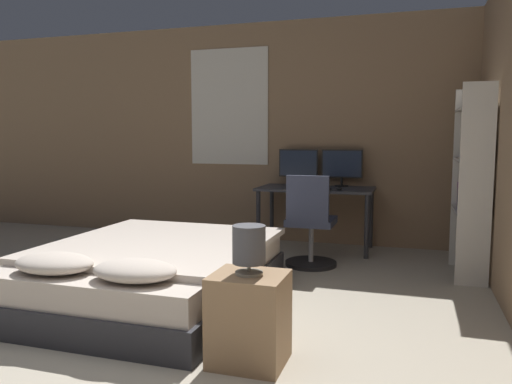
{
  "coord_description": "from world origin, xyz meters",
  "views": [
    {
      "loc": [
        1.49,
        -2.08,
        1.3
      ],
      "look_at": [
        -0.01,
        2.67,
        0.75
      ],
      "focal_mm": 35.0,
      "sensor_mm": 36.0,
      "label": 1
    }
  ],
  "objects_px": {
    "bed": "(153,272)",
    "monitor_right": "(342,165)",
    "monitor_left": "(298,165)",
    "office_chair": "(310,229)",
    "nightstand": "(249,319)",
    "computer_mouse": "(339,189)",
    "desk": "(316,195)",
    "bookshelf": "(472,176)",
    "keyboard": "(312,189)",
    "bedside_lamp": "(249,246)"
  },
  "relations": [
    {
      "from": "monitor_left",
      "to": "monitor_right",
      "type": "relative_size",
      "value": 1.0
    },
    {
      "from": "desk",
      "to": "office_chair",
      "type": "distance_m",
      "value": 0.84
    },
    {
      "from": "office_chair",
      "to": "monitor_right",
      "type": "bearing_deg",
      "value": 80.88
    },
    {
      "from": "keyboard",
      "to": "nightstand",
      "type": "bearing_deg",
      "value": -86.17
    },
    {
      "from": "nightstand",
      "to": "bookshelf",
      "type": "distance_m",
      "value": 2.76
    },
    {
      "from": "monitor_left",
      "to": "computer_mouse",
      "type": "distance_m",
      "value": 0.76
    },
    {
      "from": "keyboard",
      "to": "office_chair",
      "type": "distance_m",
      "value": 0.67
    },
    {
      "from": "nightstand",
      "to": "keyboard",
      "type": "height_order",
      "value": "keyboard"
    },
    {
      "from": "keyboard",
      "to": "bookshelf",
      "type": "bearing_deg",
      "value": -17.85
    },
    {
      "from": "computer_mouse",
      "to": "monitor_left",
      "type": "bearing_deg",
      "value": 140.34
    },
    {
      "from": "nightstand",
      "to": "desk",
      "type": "bearing_deg",
      "value": 93.54
    },
    {
      "from": "desk",
      "to": "keyboard",
      "type": "height_order",
      "value": "keyboard"
    },
    {
      "from": "monitor_right",
      "to": "keyboard",
      "type": "relative_size",
      "value": 1.14
    },
    {
      "from": "nightstand",
      "to": "computer_mouse",
      "type": "relative_size",
      "value": 7.51
    },
    {
      "from": "computer_mouse",
      "to": "bookshelf",
      "type": "xyz_separation_m",
      "value": [
        1.28,
        -0.51,
        0.2
      ]
    },
    {
      "from": "monitor_left",
      "to": "office_chair",
      "type": "bearing_deg",
      "value": -70.78
    },
    {
      "from": "keyboard",
      "to": "monitor_left",
      "type": "bearing_deg",
      "value": 119.42
    },
    {
      "from": "bed",
      "to": "computer_mouse",
      "type": "xyz_separation_m",
      "value": [
        1.18,
        1.98,
        0.51
      ]
    },
    {
      "from": "bed",
      "to": "monitor_right",
      "type": "bearing_deg",
      "value": 64.88
    },
    {
      "from": "nightstand",
      "to": "computer_mouse",
      "type": "bearing_deg",
      "value": 87.73
    },
    {
      "from": "bedside_lamp",
      "to": "bookshelf",
      "type": "distance_m",
      "value": 2.68
    },
    {
      "from": "nightstand",
      "to": "monitor_right",
      "type": "relative_size",
      "value": 1.11
    },
    {
      "from": "bedside_lamp",
      "to": "office_chair",
      "type": "distance_m",
      "value": 2.25
    },
    {
      "from": "monitor_right",
      "to": "monitor_left",
      "type": "bearing_deg",
      "value": 180.0
    },
    {
      "from": "bookshelf",
      "to": "keyboard",
      "type": "bearing_deg",
      "value": 162.15
    },
    {
      "from": "bed",
      "to": "desk",
      "type": "xyz_separation_m",
      "value": [
        0.88,
        2.21,
        0.4
      ]
    },
    {
      "from": "desk",
      "to": "monitor_right",
      "type": "bearing_deg",
      "value": 41.76
    },
    {
      "from": "desk",
      "to": "bookshelf",
      "type": "xyz_separation_m",
      "value": [
        1.58,
        -0.74,
        0.31
      ]
    },
    {
      "from": "bed",
      "to": "keyboard",
      "type": "height_order",
      "value": "keyboard"
    },
    {
      "from": "bed",
      "to": "office_chair",
      "type": "distance_m",
      "value": 1.73
    },
    {
      "from": "bed",
      "to": "nightstand",
      "type": "height_order",
      "value": "bed"
    },
    {
      "from": "bedside_lamp",
      "to": "monitor_left",
      "type": "xyz_separation_m",
      "value": [
        -0.45,
        3.25,
        0.28
      ]
    },
    {
      "from": "desk",
      "to": "bookshelf",
      "type": "bearing_deg",
      "value": -25.07
    },
    {
      "from": "desk",
      "to": "computer_mouse",
      "type": "relative_size",
      "value": 18.75
    },
    {
      "from": "bed",
      "to": "bookshelf",
      "type": "relative_size",
      "value": 1.17
    },
    {
      "from": "nightstand",
      "to": "computer_mouse",
      "type": "xyz_separation_m",
      "value": [
        0.11,
        2.79,
        0.48
      ]
    },
    {
      "from": "bed",
      "to": "monitor_right",
      "type": "distance_m",
      "value": 2.79
    },
    {
      "from": "desk",
      "to": "office_chair",
      "type": "height_order",
      "value": "office_chair"
    },
    {
      "from": "bedside_lamp",
      "to": "monitor_right",
      "type": "relative_size",
      "value": 0.59
    },
    {
      "from": "bedside_lamp",
      "to": "monitor_left",
      "type": "height_order",
      "value": "monitor_left"
    },
    {
      "from": "computer_mouse",
      "to": "monitor_right",
      "type": "bearing_deg",
      "value": 94.47
    },
    {
      "from": "bedside_lamp",
      "to": "office_chair",
      "type": "relative_size",
      "value": 0.3
    },
    {
      "from": "bed",
      "to": "desk",
      "type": "distance_m",
      "value": 2.41
    },
    {
      "from": "keyboard",
      "to": "desk",
      "type": "bearing_deg",
      "value": 90.0
    },
    {
      "from": "computer_mouse",
      "to": "bookshelf",
      "type": "height_order",
      "value": "bookshelf"
    },
    {
      "from": "monitor_left",
      "to": "monitor_right",
      "type": "distance_m",
      "value": 0.52
    },
    {
      "from": "monitor_right",
      "to": "office_chair",
      "type": "bearing_deg",
      "value": -99.12
    },
    {
      "from": "desk",
      "to": "monitor_left",
      "type": "distance_m",
      "value": 0.49
    },
    {
      "from": "office_chair",
      "to": "nightstand",
      "type": "bearing_deg",
      "value": -87.68
    },
    {
      "from": "monitor_left",
      "to": "office_chair",
      "type": "height_order",
      "value": "monitor_left"
    }
  ]
}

